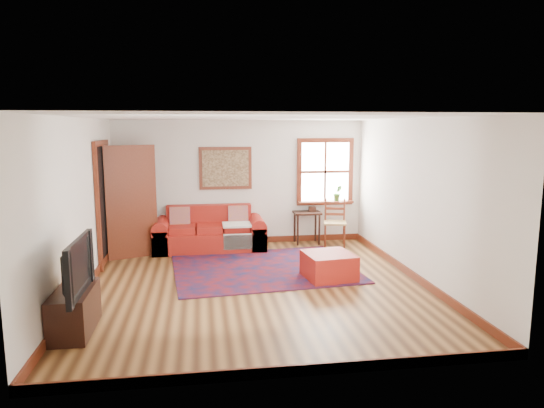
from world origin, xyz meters
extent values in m
plane|color=#492A13|center=(0.00, 0.00, 0.00)|extent=(5.50, 5.50, 0.00)
cube|color=silver|center=(0.00, 2.75, 1.25)|extent=(5.00, 0.04, 2.50)
cube|color=silver|center=(0.00, -2.75, 1.25)|extent=(5.00, 0.04, 2.50)
cube|color=silver|center=(-2.50, 0.00, 1.25)|extent=(0.04, 5.50, 2.50)
cube|color=silver|center=(2.50, 0.00, 1.25)|extent=(0.04, 5.50, 2.50)
cube|color=white|center=(0.00, 0.00, 2.50)|extent=(5.00, 5.50, 0.04)
cube|color=maroon|center=(0.00, 2.73, 0.06)|extent=(5.00, 0.03, 0.12)
cube|color=maroon|center=(-2.48, 0.00, 0.06)|extent=(0.03, 5.50, 0.12)
cube|color=maroon|center=(2.48, 0.00, 0.06)|extent=(0.03, 5.50, 0.12)
cube|color=white|center=(1.75, 2.73, 1.45)|extent=(1.00, 0.02, 1.20)
cube|color=maroon|center=(1.75, 2.72, 2.09)|extent=(1.18, 0.06, 0.09)
cube|color=maroon|center=(1.75, 2.72, 0.80)|extent=(1.18, 0.06, 0.09)
cube|color=maroon|center=(1.21, 2.72, 1.45)|extent=(0.09, 0.06, 1.20)
cube|color=maroon|center=(2.29, 2.72, 1.45)|extent=(0.09, 0.06, 1.20)
cube|color=maroon|center=(1.75, 2.72, 1.45)|extent=(1.00, 0.04, 0.05)
cube|color=maroon|center=(1.75, 2.65, 0.83)|extent=(1.15, 0.20, 0.04)
imported|color=#326925|center=(2.00, 2.63, 1.01)|extent=(0.18, 0.15, 0.33)
cube|color=black|center=(-2.49, 1.60, 1.02)|extent=(0.02, 0.90, 2.05)
cube|color=maroon|center=(-2.46, 1.11, 1.02)|extent=(0.06, 0.09, 2.05)
cube|color=maroon|center=(-2.46, 2.10, 1.02)|extent=(0.06, 0.09, 2.05)
cube|color=maroon|center=(-2.46, 1.60, 2.09)|extent=(0.06, 1.08, 0.09)
cube|color=maroon|center=(-2.04, 1.90, 1.02)|extent=(0.86, 0.35, 2.05)
cube|color=silver|center=(-2.04, 1.90, 1.13)|extent=(0.56, 0.22, 1.33)
cube|color=maroon|center=(-0.30, 2.73, 1.55)|extent=(1.05, 0.04, 0.85)
cube|color=tan|center=(-0.30, 2.69, 1.55)|extent=(0.92, 0.03, 0.72)
cube|color=#610D14|center=(0.22, 0.84, 0.01)|extent=(3.17, 2.63, 0.02)
cube|color=#A21D14|center=(-0.64, 2.28, 0.19)|extent=(2.14, 0.88, 0.37)
cube|color=#A21D14|center=(-0.64, 2.60, 0.60)|extent=(1.66, 0.24, 0.46)
cube|color=#A21D14|center=(-1.57, 2.28, 0.23)|extent=(0.30, 0.88, 0.46)
cube|color=#A21D14|center=(0.28, 2.28, 0.23)|extent=(0.30, 0.88, 0.46)
cube|color=orange|center=(-1.21, 2.45, 0.63)|extent=(0.39, 0.19, 0.41)
cube|color=orange|center=(-0.08, 2.45, 0.63)|extent=(0.39, 0.19, 0.41)
cube|color=silver|center=(-0.13, 2.11, 0.52)|extent=(0.54, 0.49, 0.04)
cube|color=#A21D14|center=(1.17, 0.16, 0.21)|extent=(0.81, 0.81, 0.41)
cube|color=black|center=(1.34, 2.53, 0.63)|extent=(0.54, 0.41, 0.04)
cylinder|color=black|center=(1.11, 2.37, 0.31)|extent=(0.04, 0.04, 0.61)
cylinder|color=black|center=(1.56, 2.37, 0.31)|extent=(0.04, 0.04, 0.61)
cylinder|color=black|center=(1.11, 2.69, 0.31)|extent=(0.04, 0.04, 0.61)
cylinder|color=black|center=(1.56, 2.69, 0.31)|extent=(0.04, 0.04, 0.61)
cube|color=tan|center=(1.84, 2.24, 0.47)|extent=(0.53, 0.51, 0.04)
cylinder|color=maroon|center=(1.62, 2.11, 0.23)|extent=(0.04, 0.04, 0.45)
cylinder|color=maroon|center=(1.98, 2.02, 0.23)|extent=(0.04, 0.04, 0.45)
cylinder|color=maroon|center=(1.70, 2.46, 0.47)|extent=(0.04, 0.04, 0.94)
cylinder|color=maroon|center=(2.07, 2.37, 0.47)|extent=(0.04, 0.04, 0.94)
cube|color=maroon|center=(1.89, 2.41, 0.73)|extent=(0.37, 0.12, 0.28)
cube|color=black|center=(-2.28, -1.34, 0.25)|extent=(0.42, 0.93, 0.51)
imported|color=black|center=(-2.26, -1.50, 0.83)|extent=(0.14, 1.10, 0.64)
cylinder|color=silver|center=(-2.23, -0.93, 0.60)|extent=(0.12, 0.12, 0.18)
cylinder|color=#FFA53F|center=(-2.23, -0.93, 0.57)|extent=(0.07, 0.07, 0.12)
camera|label=1|loc=(-0.78, -6.98, 2.37)|focal=32.00mm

